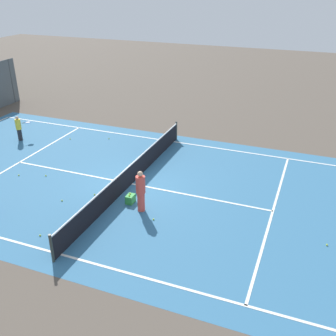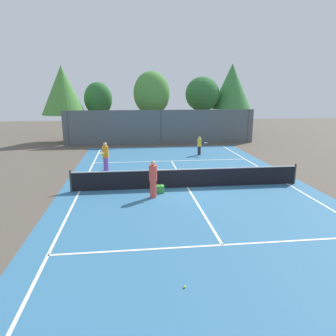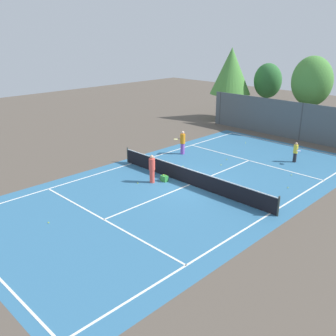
{
  "view_description": "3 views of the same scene",
  "coord_description": "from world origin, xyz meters",
  "px_view_note": "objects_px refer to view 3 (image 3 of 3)",
  "views": [
    {
      "loc": [
        -14.27,
        -7.42,
        8.64
      ],
      "look_at": [
        0.58,
        -1.58,
        0.84
      ],
      "focal_mm": 42.19,
      "sensor_mm": 36.0,
      "label": 1
    },
    {
      "loc": [
        -2.89,
        -15.47,
        4.89
      ],
      "look_at": [
        -1.17,
        -1.26,
        1.38
      ],
      "focal_mm": 33.58,
      "sensor_mm": 36.0,
      "label": 2
    },
    {
      "loc": [
        13.99,
        -15.98,
        8.78
      ],
      "look_at": [
        -0.66,
        -1.23,
        1.23
      ],
      "focal_mm": 40.32,
      "sensor_mm": 36.0,
      "label": 3
    }
  ],
  "objects_px": {
    "tennis_ball_4": "(183,166)",
    "tennis_ball_6": "(288,188)",
    "player_0": "(183,142)",
    "tennis_ball_9": "(245,143)",
    "tennis_ball_10": "(192,181)",
    "tennis_ball_5": "(227,159)",
    "tennis_ball_1": "(48,223)",
    "tennis_ball_2": "(152,161)",
    "tennis_ball_8": "(291,175)",
    "tennis_ball_7": "(183,174)",
    "player_2": "(152,169)",
    "tennis_ball_0": "(138,183)",
    "ball_crate": "(164,178)",
    "player_1": "(295,152)",
    "tennis_ball_3": "(221,165)"
  },
  "relations": [
    {
      "from": "player_0",
      "to": "player_2",
      "type": "distance_m",
      "value": 6.11
    },
    {
      "from": "tennis_ball_3",
      "to": "tennis_ball_6",
      "type": "distance_m",
      "value": 5.33
    },
    {
      "from": "tennis_ball_0",
      "to": "tennis_ball_2",
      "type": "bearing_deg",
      "value": 125.82
    },
    {
      "from": "player_0",
      "to": "tennis_ball_6",
      "type": "bearing_deg",
      "value": -2.91
    },
    {
      "from": "player_1",
      "to": "tennis_ball_8",
      "type": "distance_m",
      "value": 2.93
    },
    {
      "from": "player_0",
      "to": "player_2",
      "type": "relative_size",
      "value": 1.01
    },
    {
      "from": "tennis_ball_1",
      "to": "tennis_ball_10",
      "type": "distance_m",
      "value": 9.04
    },
    {
      "from": "player_1",
      "to": "tennis_ball_0",
      "type": "distance_m",
      "value": 11.61
    },
    {
      "from": "ball_crate",
      "to": "tennis_ball_8",
      "type": "relative_size",
      "value": 6.45
    },
    {
      "from": "tennis_ball_2",
      "to": "tennis_ball_5",
      "type": "relative_size",
      "value": 1.0
    },
    {
      "from": "player_0",
      "to": "tennis_ball_3",
      "type": "distance_m",
      "value": 3.77
    },
    {
      "from": "player_1",
      "to": "tennis_ball_8",
      "type": "xyz_separation_m",
      "value": [
        1.13,
        -2.6,
        -0.72
      ]
    },
    {
      "from": "player_0",
      "to": "tennis_ball_1",
      "type": "distance_m",
      "value": 13.02
    },
    {
      "from": "tennis_ball_1",
      "to": "tennis_ball_6",
      "type": "bearing_deg",
      "value": 63.39
    },
    {
      "from": "tennis_ball_9",
      "to": "tennis_ball_10",
      "type": "distance_m",
      "value": 9.93
    },
    {
      "from": "ball_crate",
      "to": "tennis_ball_2",
      "type": "relative_size",
      "value": 6.45
    },
    {
      "from": "tennis_ball_1",
      "to": "tennis_ball_2",
      "type": "relative_size",
      "value": 1.0
    },
    {
      "from": "tennis_ball_1",
      "to": "tennis_ball_7",
      "type": "distance_m",
      "value": 9.56
    },
    {
      "from": "tennis_ball_1",
      "to": "tennis_ball_4",
      "type": "distance_m",
      "value": 10.62
    },
    {
      "from": "tennis_ball_7",
      "to": "tennis_ball_8",
      "type": "xyz_separation_m",
      "value": [
        5.14,
        4.74,
        0.0
      ]
    },
    {
      "from": "tennis_ball_7",
      "to": "tennis_ball_9",
      "type": "bearing_deg",
      "value": 97.64
    },
    {
      "from": "tennis_ball_2",
      "to": "tennis_ball_3",
      "type": "bearing_deg",
      "value": 34.68
    },
    {
      "from": "ball_crate",
      "to": "tennis_ball_6",
      "type": "relative_size",
      "value": 6.45
    },
    {
      "from": "tennis_ball_4",
      "to": "tennis_ball_6",
      "type": "bearing_deg",
      "value": 13.16
    },
    {
      "from": "tennis_ball_1",
      "to": "tennis_ball_6",
      "type": "height_order",
      "value": "same"
    },
    {
      "from": "player_0",
      "to": "tennis_ball_10",
      "type": "height_order",
      "value": "player_0"
    },
    {
      "from": "tennis_ball_7",
      "to": "tennis_ball_4",
      "type": "bearing_deg",
      "value": 133.04
    },
    {
      "from": "ball_crate",
      "to": "player_0",
      "type": "bearing_deg",
      "value": 121.36
    },
    {
      "from": "player_1",
      "to": "tennis_ball_2",
      "type": "relative_size",
      "value": 22.04
    },
    {
      "from": "tennis_ball_8",
      "to": "tennis_ball_9",
      "type": "relative_size",
      "value": 1.0
    },
    {
      "from": "tennis_ball_4",
      "to": "tennis_ball_2",
      "type": "bearing_deg",
      "value": -163.21
    },
    {
      "from": "ball_crate",
      "to": "tennis_ball_7",
      "type": "bearing_deg",
      "value": 90.44
    },
    {
      "from": "tennis_ball_0",
      "to": "tennis_ball_5",
      "type": "bearing_deg",
      "value": 81.42
    },
    {
      "from": "tennis_ball_10",
      "to": "ball_crate",
      "type": "bearing_deg",
      "value": -139.17
    },
    {
      "from": "ball_crate",
      "to": "tennis_ball_5",
      "type": "xyz_separation_m",
      "value": [
        0.27,
        6.09,
        -0.15
      ]
    },
    {
      "from": "tennis_ball_2",
      "to": "tennis_ball_8",
      "type": "distance_m",
      "value": 9.59
    },
    {
      "from": "tennis_ball_6",
      "to": "tennis_ball_9",
      "type": "distance_m",
      "value": 9.61
    },
    {
      "from": "tennis_ball_9",
      "to": "tennis_ball_5",
      "type": "bearing_deg",
      "value": -72.21
    },
    {
      "from": "tennis_ball_1",
      "to": "tennis_ball_4",
      "type": "bearing_deg",
      "value": 94.65
    },
    {
      "from": "tennis_ball_2",
      "to": "tennis_ball_8",
      "type": "bearing_deg",
      "value": 27.61
    },
    {
      "from": "player_0",
      "to": "tennis_ball_5",
      "type": "distance_m",
      "value": 3.57
    },
    {
      "from": "player_2",
      "to": "tennis_ball_10",
      "type": "bearing_deg",
      "value": 47.07
    },
    {
      "from": "player_1",
      "to": "tennis_ball_6",
      "type": "bearing_deg",
      "value": -66.81
    },
    {
      "from": "tennis_ball_5",
      "to": "tennis_ball_10",
      "type": "relative_size",
      "value": 1.0
    },
    {
      "from": "tennis_ball_2",
      "to": "tennis_ball_9",
      "type": "xyz_separation_m",
      "value": [
        2.15,
        8.69,
        0.0
      ]
    },
    {
      "from": "ball_crate",
      "to": "tennis_ball_5",
      "type": "height_order",
      "value": "ball_crate"
    },
    {
      "from": "player_2",
      "to": "tennis_ball_0",
      "type": "bearing_deg",
      "value": -123.12
    },
    {
      "from": "player_0",
      "to": "tennis_ball_9",
      "type": "bearing_deg",
      "value": 73.5
    },
    {
      "from": "player_0",
      "to": "ball_crate",
      "type": "xyz_separation_m",
      "value": [
        2.96,
        -4.85,
        -0.74
      ]
    },
    {
      "from": "tennis_ball_2",
      "to": "tennis_ball_5",
      "type": "xyz_separation_m",
      "value": [
        3.64,
        4.05,
        0.0
      ]
    }
  ]
}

